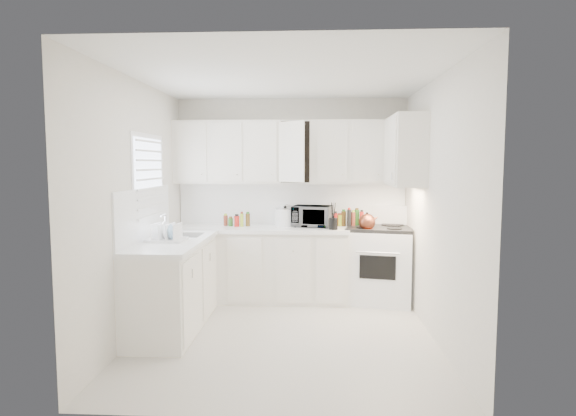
# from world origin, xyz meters

# --- Properties ---
(floor) EXTENTS (3.20, 3.20, 0.00)m
(floor) POSITION_xyz_m (0.00, 0.00, 0.00)
(floor) COLOR beige
(floor) RESTS_ON ground
(ceiling) EXTENTS (3.20, 3.20, 0.00)m
(ceiling) POSITION_xyz_m (0.00, 0.00, 2.60)
(ceiling) COLOR white
(ceiling) RESTS_ON ground
(wall_back) EXTENTS (3.00, 0.00, 3.00)m
(wall_back) POSITION_xyz_m (0.00, 1.60, 1.30)
(wall_back) COLOR silver
(wall_back) RESTS_ON ground
(wall_front) EXTENTS (3.00, 0.00, 3.00)m
(wall_front) POSITION_xyz_m (0.00, -1.60, 1.30)
(wall_front) COLOR silver
(wall_front) RESTS_ON ground
(wall_left) EXTENTS (0.00, 3.20, 3.20)m
(wall_left) POSITION_xyz_m (-1.50, 0.00, 1.30)
(wall_left) COLOR silver
(wall_left) RESTS_ON ground
(wall_right) EXTENTS (0.00, 3.20, 3.20)m
(wall_right) POSITION_xyz_m (1.50, 0.00, 1.30)
(wall_right) COLOR silver
(wall_right) RESTS_ON ground
(window_blinds) EXTENTS (0.06, 0.96, 1.06)m
(window_blinds) POSITION_xyz_m (-1.48, 0.35, 1.55)
(window_blinds) COLOR white
(window_blinds) RESTS_ON wall_left
(lower_cabinets_back) EXTENTS (2.22, 0.60, 0.90)m
(lower_cabinets_back) POSITION_xyz_m (-0.39, 1.30, 0.45)
(lower_cabinets_back) COLOR silver
(lower_cabinets_back) RESTS_ON floor
(lower_cabinets_left) EXTENTS (0.60, 1.60, 0.90)m
(lower_cabinets_left) POSITION_xyz_m (-1.20, 0.20, 0.45)
(lower_cabinets_left) COLOR silver
(lower_cabinets_left) RESTS_ON floor
(countertop_back) EXTENTS (2.24, 0.64, 0.05)m
(countertop_back) POSITION_xyz_m (-0.39, 1.29, 0.93)
(countertop_back) COLOR white
(countertop_back) RESTS_ON lower_cabinets_back
(countertop_left) EXTENTS (0.64, 1.62, 0.05)m
(countertop_left) POSITION_xyz_m (-1.19, 0.20, 0.93)
(countertop_left) COLOR white
(countertop_left) RESTS_ON lower_cabinets_left
(backsplash_back) EXTENTS (2.98, 0.02, 0.55)m
(backsplash_back) POSITION_xyz_m (0.00, 1.59, 1.23)
(backsplash_back) COLOR white
(backsplash_back) RESTS_ON wall_back
(backsplash_left) EXTENTS (0.02, 1.60, 0.55)m
(backsplash_left) POSITION_xyz_m (-1.49, 0.20, 1.23)
(backsplash_left) COLOR white
(backsplash_left) RESTS_ON wall_left
(upper_cabinets_back) EXTENTS (3.00, 0.33, 0.80)m
(upper_cabinets_back) POSITION_xyz_m (0.00, 1.44, 1.50)
(upper_cabinets_back) COLOR silver
(upper_cabinets_back) RESTS_ON wall_back
(upper_cabinets_right) EXTENTS (0.33, 0.90, 0.80)m
(upper_cabinets_right) POSITION_xyz_m (1.33, 0.82, 1.50)
(upper_cabinets_right) COLOR silver
(upper_cabinets_right) RESTS_ON wall_right
(sink) EXTENTS (0.42, 0.38, 0.30)m
(sink) POSITION_xyz_m (-1.19, 0.55, 1.07)
(sink) COLOR gray
(sink) RESTS_ON countertop_left
(stove) EXTENTS (0.91, 0.80, 1.23)m
(stove) POSITION_xyz_m (1.13, 1.29, 0.61)
(stove) COLOR white
(stove) RESTS_ON floor
(tea_kettle) EXTENTS (0.29, 0.26, 0.23)m
(tea_kettle) POSITION_xyz_m (0.95, 1.13, 1.06)
(tea_kettle) COLOR maroon
(tea_kettle) RESTS_ON stove
(frying_pan) EXTENTS (0.36, 0.53, 0.04)m
(frying_pan) POSITION_xyz_m (1.31, 1.45, 0.97)
(frying_pan) COLOR black
(frying_pan) RESTS_ON stove
(microwave) EXTENTS (0.53, 0.36, 0.33)m
(microwave) POSITION_xyz_m (0.28, 1.37, 1.11)
(microwave) COLOR gray
(microwave) RESTS_ON countertop_back
(rice_cooker) EXTENTS (0.27, 0.27, 0.26)m
(rice_cooker) POSITION_xyz_m (-0.08, 1.42, 1.08)
(rice_cooker) COLOR white
(rice_cooker) RESTS_ON countertop_back
(paper_towel) EXTENTS (0.12, 0.12, 0.27)m
(paper_towel) POSITION_xyz_m (-0.09, 1.52, 1.08)
(paper_towel) COLOR white
(paper_towel) RESTS_ON countertop_back
(utensil_crock) EXTENTS (0.15, 0.15, 0.34)m
(utensil_crock) POSITION_xyz_m (0.54, 1.10, 1.12)
(utensil_crock) COLOR black
(utensil_crock) RESTS_ON countertop_back
(dish_rack) EXTENTS (0.41, 0.32, 0.21)m
(dish_rack) POSITION_xyz_m (-1.24, 0.12, 1.06)
(dish_rack) COLOR white
(dish_rack) RESTS_ON countertop_left
(spice_left_0) EXTENTS (0.06, 0.06, 0.13)m
(spice_left_0) POSITION_xyz_m (-0.85, 1.42, 1.02)
(spice_left_0) COLOR brown
(spice_left_0) RESTS_ON countertop_back
(spice_left_1) EXTENTS (0.06, 0.06, 0.13)m
(spice_left_1) POSITION_xyz_m (-0.78, 1.33, 1.02)
(spice_left_1) COLOR #2D7125
(spice_left_1) RESTS_ON countertop_back
(spice_left_2) EXTENTS (0.06, 0.06, 0.13)m
(spice_left_2) POSITION_xyz_m (-0.70, 1.42, 1.02)
(spice_left_2) COLOR red
(spice_left_2) RESTS_ON countertop_back
(spice_left_3) EXTENTS (0.06, 0.06, 0.13)m
(spice_left_3) POSITION_xyz_m (-0.62, 1.33, 1.02)
(spice_left_3) COLOR #ABC92F
(spice_left_3) RESTS_ON countertop_back
(spice_left_4) EXTENTS (0.06, 0.06, 0.13)m
(spice_left_4) POSITION_xyz_m (-0.55, 1.42, 1.02)
(spice_left_4) COLOR brown
(spice_left_4) RESTS_ON countertop_back
(sauce_right_0) EXTENTS (0.06, 0.06, 0.19)m
(sauce_right_0) POSITION_xyz_m (0.58, 1.46, 1.05)
(sauce_right_0) COLOR red
(sauce_right_0) RESTS_ON countertop_back
(sauce_right_1) EXTENTS (0.06, 0.06, 0.19)m
(sauce_right_1) POSITION_xyz_m (0.64, 1.40, 1.05)
(sauce_right_1) COLOR #ABC92F
(sauce_right_1) RESTS_ON countertop_back
(sauce_right_2) EXTENTS (0.06, 0.06, 0.19)m
(sauce_right_2) POSITION_xyz_m (0.69, 1.46, 1.05)
(sauce_right_2) COLOR brown
(sauce_right_2) RESTS_ON countertop_back
(sauce_right_3) EXTENTS (0.06, 0.06, 0.19)m
(sauce_right_3) POSITION_xyz_m (0.74, 1.40, 1.05)
(sauce_right_3) COLOR black
(sauce_right_3) RESTS_ON countertop_back
(sauce_right_4) EXTENTS (0.06, 0.06, 0.19)m
(sauce_right_4) POSITION_xyz_m (0.80, 1.46, 1.05)
(sauce_right_4) COLOR brown
(sauce_right_4) RESTS_ON countertop_back
(sauce_right_5) EXTENTS (0.06, 0.06, 0.19)m
(sauce_right_5) POSITION_xyz_m (0.85, 1.40, 1.05)
(sauce_right_5) COLOR #2D7125
(sauce_right_5) RESTS_ON countertop_back
(sauce_right_6) EXTENTS (0.06, 0.06, 0.19)m
(sauce_right_6) POSITION_xyz_m (0.91, 1.46, 1.05)
(sauce_right_6) COLOR red
(sauce_right_6) RESTS_ON countertop_back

